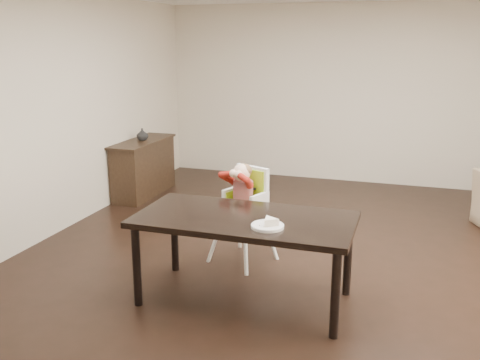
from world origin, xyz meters
name	(u,v)px	position (x,y,z in m)	size (l,w,h in m)	color
ground	(313,269)	(0.00, 0.00, 0.00)	(7.00, 7.00, 0.00)	black
room_walls	(320,76)	(0.00, 0.00, 1.86)	(6.02, 7.02, 2.71)	beige
dining_table	(245,226)	(-0.44, -0.81, 0.67)	(1.80, 0.90, 0.75)	black
high_chair	(244,193)	(-0.70, 0.00, 0.71)	(0.55, 0.55, 1.01)	white
plate	(268,224)	(-0.19, -1.00, 0.78)	(0.30, 0.30, 0.07)	white
sideboard	(144,168)	(-2.78, 1.80, 0.40)	(0.44, 1.26, 0.79)	black
vase	(142,135)	(-2.78, 1.81, 0.87)	(0.16, 0.17, 0.16)	#99999E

